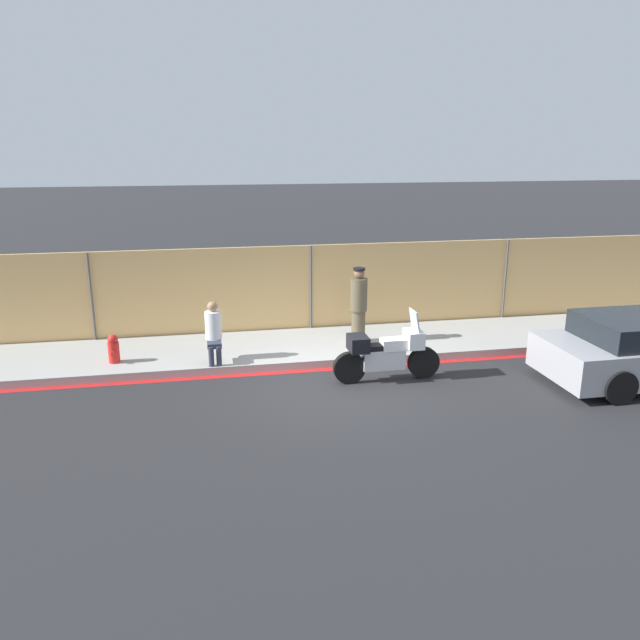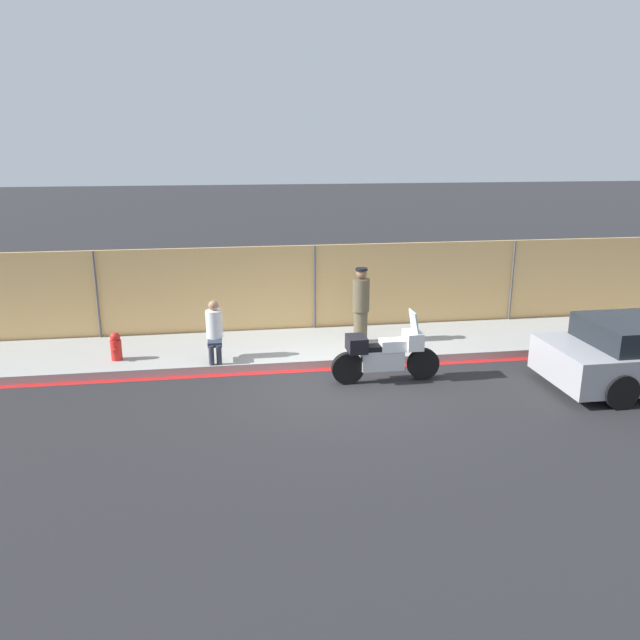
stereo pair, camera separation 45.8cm
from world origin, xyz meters
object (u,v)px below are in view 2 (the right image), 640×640
officer_standing (361,305)px  fire_hydrant (116,346)px  person_seated_on_curb (214,327)px  motorcycle (385,354)px

officer_standing → fire_hydrant: officer_standing is taller
person_seated_on_curb → officer_standing: bearing=11.6°
motorcycle → fire_hydrant: bearing=162.5°
officer_standing → fire_hydrant: 5.34m
officer_standing → person_seated_on_curb: officer_standing is taller
officer_standing → person_seated_on_curb: 3.32m
officer_standing → fire_hydrant: bearing=-175.8°
motorcycle → officer_standing: bearing=90.9°
motorcycle → fire_hydrant: 5.59m
motorcycle → officer_standing: officer_standing is taller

